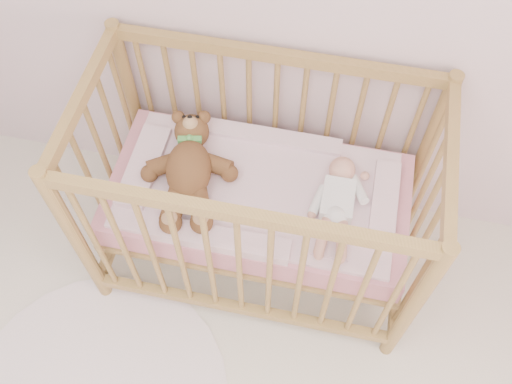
% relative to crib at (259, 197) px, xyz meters
% --- Properties ---
extents(crib, '(1.36, 0.76, 1.00)m').
position_rel_crib_xyz_m(crib, '(0.00, 0.00, 0.00)').
color(crib, tan).
rests_on(crib, floor).
extents(mattress, '(1.22, 0.62, 0.13)m').
position_rel_crib_xyz_m(mattress, '(0.00, 0.00, -0.01)').
color(mattress, '#C77C86').
rests_on(mattress, crib).
extents(blanket, '(1.10, 0.58, 0.06)m').
position_rel_crib_xyz_m(blanket, '(0.00, 0.00, 0.06)').
color(blanket, '#EEA4B6').
rests_on(blanket, mattress).
extents(baby, '(0.24, 0.48, 0.11)m').
position_rel_crib_xyz_m(baby, '(0.32, -0.02, 0.14)').
color(baby, white).
rests_on(baby, blanket).
extents(teddy_bear, '(0.51, 0.64, 0.16)m').
position_rel_crib_xyz_m(teddy_bear, '(-0.28, -0.02, 0.15)').
color(teddy_bear, brown).
rests_on(teddy_bear, blanket).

